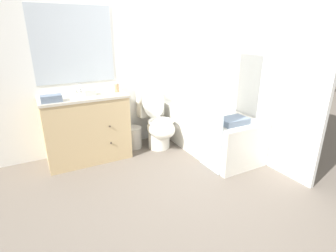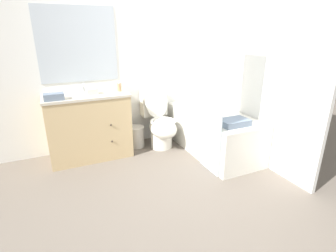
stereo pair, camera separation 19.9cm
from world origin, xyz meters
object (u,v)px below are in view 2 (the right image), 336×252
toilet (160,123)px  bath_towel_folded (234,122)px  soap_dispenser (119,87)px  hand_towel_folded (54,97)px  vanity_cabinet (89,126)px  tissue_box (92,91)px  bathtub (212,131)px  wastebasket (136,137)px  sink_faucet (83,89)px

toilet → bath_towel_folded: 1.13m
toilet → soap_dispenser: soap_dispenser is taller
toilet → hand_towel_folded: size_ratio=3.97×
hand_towel_folded → bath_towel_folded: (1.89, -0.89, -0.30)m
vanity_cabinet → soap_dispenser: bearing=-1.4°
soap_dispenser → tissue_box: bearing=-176.8°
tissue_box → hand_towel_folded: size_ratio=0.61×
bathtub → hand_towel_folded: (-1.96, 0.35, 0.62)m
hand_towel_folded → bath_towel_folded: bearing=-25.2°
bath_towel_folded → wastebasket: bearing=128.4°
bathtub → wastebasket: (-0.94, 0.56, -0.13)m
toilet → bathtub: size_ratio=0.57×
tissue_box → hand_towel_folded: (-0.45, -0.13, 0.00)m
wastebasket → vanity_cabinet: bearing=-175.6°
sink_faucet → toilet: size_ratio=0.16×
sink_faucet → bath_towel_folded: 1.99m
vanity_cabinet → hand_towel_folded: (-0.37, -0.16, 0.46)m
soap_dispenser → bath_towel_folded: bearing=-43.7°
bathtub → bath_towel_folded: bearing=-97.1°
bath_towel_folded → hand_towel_folded: bearing=154.8°
sink_faucet → bath_towel_folded: sink_faucet is taller
vanity_cabinet → bath_towel_folded: 1.86m
wastebasket → tissue_box: bearing=-172.1°
tissue_box → sink_faucet: bearing=110.1°
sink_faucet → tissue_box: (0.08, -0.22, 0.00)m
bathtub → hand_towel_folded: 2.09m
sink_faucet → toilet: sink_faucet is taller
toilet → vanity_cabinet: bearing=174.7°
vanity_cabinet → toilet: bearing=-5.3°
soap_dispenser → hand_towel_folded: (-0.81, -0.15, -0.02)m
tissue_box → hand_towel_folded: 0.47m
toilet → tissue_box: tissue_box is taller
soap_dispenser → hand_towel_folded: bearing=-169.6°
soap_dispenser → bath_towel_folded: 1.54m
hand_towel_folded → bath_towel_folded: hand_towel_folded is taller
sink_faucet → bathtub: sink_faucet is taller
bathtub → wastebasket: bathtub is taller
bathtub → wastebasket: size_ratio=5.04×
sink_faucet → bathtub: (1.59, -0.70, -0.61)m
vanity_cabinet → soap_dispenser: soap_dispenser is taller
tissue_box → bath_towel_folded: size_ratio=0.40×
tissue_box → hand_towel_folded: bearing=-164.1°
wastebasket → tissue_box: 0.94m
toilet → hand_towel_folded: bearing=-177.1°
wastebasket → hand_towel_folded: 1.28m
sink_faucet → hand_towel_folded: size_ratio=0.64×
bathtub → toilet: bearing=145.6°
tissue_box → hand_towel_folded: tissue_box is taller
bathtub → wastebasket: 1.10m
toilet → wastebasket: 0.41m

